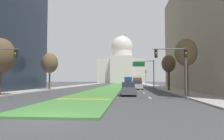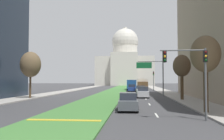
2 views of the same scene
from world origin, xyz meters
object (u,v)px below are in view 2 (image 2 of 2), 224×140
at_px(traffic_light_near_right, 193,68).
at_px(street_tree_right_mid, 182,66).
at_px(sedan_far_horizon, 132,88).
at_px(box_truck_delivery, 142,85).
at_px(capitol_building, 125,64).
at_px(city_bus, 132,84).
at_px(sedan_lead_stopped, 128,102).
at_px(overhead_guide_sign, 153,71).
at_px(sedan_midblock, 143,92).
at_px(traffic_light_far_right, 154,78).
at_px(sedan_distant, 141,90).
at_px(street_tree_left_mid, 31,65).
at_px(street_tree_right_near, 205,55).

xyz_separation_m(traffic_light_near_right, street_tree_right_mid, (2.56, 17.18, 1.03)).
bearing_deg(sedan_far_horizon, traffic_light_near_right, -83.79).
bearing_deg(box_truck_delivery, traffic_light_near_right, -86.54).
xyz_separation_m(capitol_building, box_truck_delivery, (6.73, -80.28, -10.23)).
bearing_deg(box_truck_delivery, sedan_far_horizon, 114.23).
distance_m(sedan_far_horizon, city_bus, 8.40).
xyz_separation_m(sedan_lead_stopped, city_bus, (0.00, 46.69, 0.98)).
bearing_deg(box_truck_delivery, overhead_guide_sign, -82.15).
bearing_deg(sedan_midblock, traffic_light_far_right, 80.88).
bearing_deg(street_tree_right_mid, traffic_light_far_right, 93.52).
xyz_separation_m(box_truck_delivery, city_bus, (-2.53, 13.77, 0.09)).
xyz_separation_m(traffic_light_near_right, sedan_lead_stopped, (-4.83, 5.24, -3.00)).
relative_size(traffic_light_far_right, sedan_far_horizon, 1.23).
bearing_deg(sedan_distant, street_tree_right_mid, -70.05).
bearing_deg(capitol_building, street_tree_left_mid, -96.31).
relative_size(sedan_midblock, sedan_distant, 1.05).
height_order(traffic_light_near_right, sedan_far_horizon, traffic_light_near_right).
bearing_deg(sedan_midblock, traffic_light_near_right, -82.90).
relative_size(traffic_light_far_right, street_tree_right_near, 0.77).
height_order(street_tree_right_mid, sedan_far_horizon, street_tree_right_mid).
bearing_deg(sedan_distant, sedan_lead_stopped, -94.33).
bearing_deg(traffic_light_far_right, sedan_midblock, -99.12).
height_order(overhead_guide_sign, sedan_lead_stopped, overhead_guide_sign).
bearing_deg(sedan_midblock, capitol_building, 93.72).
height_order(traffic_light_far_right, sedan_far_horizon, traffic_light_far_right).
bearing_deg(sedan_far_horizon, box_truck_delivery, -65.77).
bearing_deg(street_tree_right_near, street_tree_left_mid, 146.75).
relative_size(capitol_building, sedan_distant, 7.82).
bearing_deg(city_bus, box_truck_delivery, -79.61).
relative_size(traffic_light_near_right, traffic_light_far_right, 1.00).
relative_size(traffic_light_near_right, street_tree_right_near, 0.77).
distance_m(sedan_midblock, sedan_distant, 9.59).
bearing_deg(street_tree_right_mid, capitol_building, 96.53).
height_order(traffic_light_near_right, sedan_distant, traffic_light_near_right).
xyz_separation_m(street_tree_right_mid, city_bus, (-7.38, 34.75, -3.06)).
height_order(capitol_building, street_tree_left_mid, capitol_building).
height_order(traffic_light_far_right, city_bus, traffic_light_far_right).
height_order(overhead_guide_sign, city_bus, overhead_guide_sign).
bearing_deg(street_tree_right_mid, sedan_lead_stopped, -121.74).
distance_m(capitol_building, sedan_midblock, 96.91).
xyz_separation_m(street_tree_left_mid, city_bus, (15.31, 33.94, -3.51)).
relative_size(capitol_building, street_tree_left_mid, 4.56).
bearing_deg(capitol_building, traffic_light_far_right, -82.34).
distance_m(capitol_building, street_tree_right_near, 115.60).
bearing_deg(sedan_far_horizon, capitol_building, 93.28).
xyz_separation_m(traffic_light_near_right, overhead_guide_sign, (-0.69, 26.46, 0.82)).
xyz_separation_m(overhead_guide_sign, box_truck_delivery, (-1.61, 11.70, -2.94)).
bearing_deg(sedan_far_horizon, street_tree_left_mid, -121.03).
distance_m(overhead_guide_sign, city_bus, 25.96).
relative_size(traffic_light_far_right, street_tree_right_mid, 0.80).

